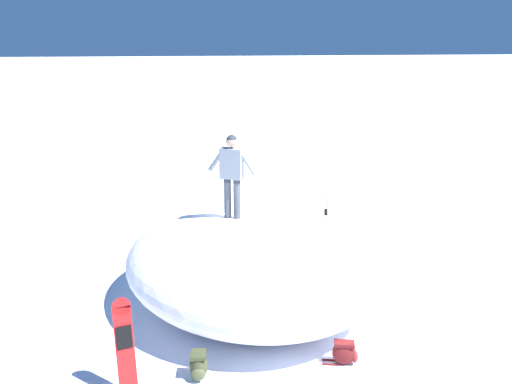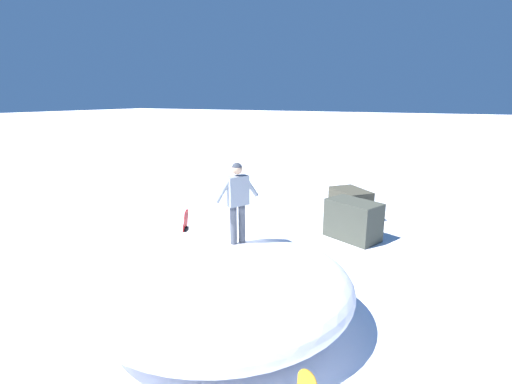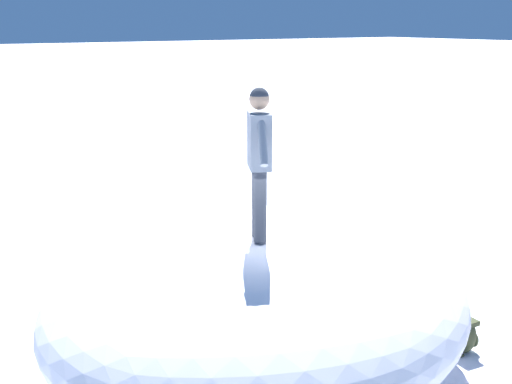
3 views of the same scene
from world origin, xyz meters
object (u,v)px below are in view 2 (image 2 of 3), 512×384
snowboard_secondary_upright (185,234)px  backpack_far (168,270)px  snowboarder_standing (237,196)px  backpack_near (94,318)px

snowboard_secondary_upright → backpack_far: 1.26m
snowboard_secondary_upright → backpack_far: (1.08, 0.27, -0.58)m
snowboarder_standing → snowboard_secondary_upright: 3.95m
backpack_near → snowboard_secondary_upright: bearing=-174.0°
snowboarder_standing → backpack_near: snowboarder_standing is taller
snowboard_secondary_upright → backpack_near: (3.48, 0.36, -0.61)m
snowboarder_standing → snowboard_secondary_upright: snowboarder_standing is taller
snowboarder_standing → backpack_far: (-0.78, -2.62, -2.53)m
snowboarder_standing → backpack_near: 3.94m
snowboarder_standing → backpack_far: snowboarder_standing is taller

